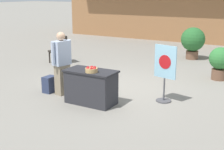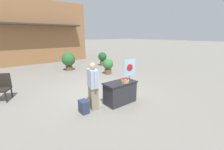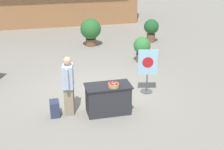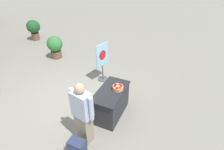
{
  "view_description": "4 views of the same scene",
  "coord_description": "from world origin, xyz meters",
  "px_view_note": "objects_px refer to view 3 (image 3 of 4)",
  "views": [
    {
      "loc": [
        3.9,
        -7.07,
        2.54
      ],
      "look_at": [
        0.21,
        -0.69,
        0.56
      ],
      "focal_mm": 50.0,
      "sensor_mm": 36.0,
      "label": 1
    },
    {
      "loc": [
        -3.38,
        -5.15,
        2.45
      ],
      "look_at": [
        0.21,
        -0.61,
        0.87
      ],
      "focal_mm": 24.0,
      "sensor_mm": 36.0,
      "label": 2
    },
    {
      "loc": [
        -1.63,
        -8.52,
        4.13
      ],
      "look_at": [
        0.13,
        -1.29,
        1.06
      ],
      "focal_mm": 50.0,
      "sensor_mm": 36.0,
      "label": 3
    },
    {
      "loc": [
        -3.18,
        -2.78,
        3.48
      ],
      "look_at": [
        0.32,
        -1.22,
        1.05
      ],
      "focal_mm": 28.0,
      "sensor_mm": 36.0,
      "label": 4
    }
  ],
  "objects_px": {
    "display_table": "(108,99)",
    "potted_plant_near_right": "(142,48)",
    "poster_board": "(147,69)",
    "person_visitor": "(68,85)",
    "apple_basket": "(114,85)",
    "potted_plant_far_right": "(151,28)",
    "backpack": "(55,108)",
    "potted_plant_far_left": "(91,30)"
  },
  "relations": [
    {
      "from": "potted_plant_near_right",
      "to": "potted_plant_far_right",
      "type": "distance_m",
      "value": 2.77
    },
    {
      "from": "potted_plant_near_right",
      "to": "poster_board",
      "type": "bearing_deg",
      "value": -105.45
    },
    {
      "from": "display_table",
      "to": "potted_plant_near_right",
      "type": "height_order",
      "value": "potted_plant_near_right"
    },
    {
      "from": "apple_basket",
      "to": "potted_plant_far_right",
      "type": "relative_size",
      "value": 0.26
    },
    {
      "from": "display_table",
      "to": "backpack",
      "type": "distance_m",
      "value": 1.42
    },
    {
      "from": "potted_plant_far_right",
      "to": "potted_plant_near_right",
      "type": "bearing_deg",
      "value": -117.55
    },
    {
      "from": "display_table",
      "to": "person_visitor",
      "type": "bearing_deg",
      "value": 168.45
    },
    {
      "from": "display_table",
      "to": "potted_plant_far_left",
      "type": "bearing_deg",
      "value": 84.2
    },
    {
      "from": "poster_board",
      "to": "display_table",
      "type": "bearing_deg",
      "value": -42.93
    },
    {
      "from": "display_table",
      "to": "apple_basket",
      "type": "height_order",
      "value": "apple_basket"
    },
    {
      "from": "poster_board",
      "to": "potted_plant_far_right",
      "type": "distance_m",
      "value": 5.47
    },
    {
      "from": "apple_basket",
      "to": "potted_plant_far_right",
      "type": "xyz_separation_m",
      "value": [
        3.32,
        6.19,
        -0.21
      ]
    },
    {
      "from": "backpack",
      "to": "poster_board",
      "type": "relative_size",
      "value": 0.31
    },
    {
      "from": "apple_basket",
      "to": "potted_plant_far_left",
      "type": "xyz_separation_m",
      "value": [
        0.51,
        6.26,
        -0.14
      ]
    },
    {
      "from": "display_table",
      "to": "potted_plant_near_right",
      "type": "relative_size",
      "value": 1.24
    },
    {
      "from": "potted_plant_far_left",
      "to": "apple_basket",
      "type": "bearing_deg",
      "value": -94.64
    },
    {
      "from": "apple_basket",
      "to": "backpack",
      "type": "relative_size",
      "value": 0.66
    },
    {
      "from": "poster_board",
      "to": "potted_plant_near_right",
      "type": "bearing_deg",
      "value": 177.56
    },
    {
      "from": "potted_plant_far_right",
      "to": "poster_board",
      "type": "bearing_deg",
      "value": -111.53
    },
    {
      "from": "potted_plant_near_right",
      "to": "backpack",
      "type": "bearing_deg",
      "value": -135.94
    },
    {
      "from": "potted_plant_far_right",
      "to": "person_visitor",
      "type": "bearing_deg",
      "value": -127.22
    },
    {
      "from": "display_table",
      "to": "potted_plant_far_right",
      "type": "relative_size",
      "value": 1.13
    },
    {
      "from": "poster_board",
      "to": "potted_plant_near_right",
      "type": "height_order",
      "value": "poster_board"
    },
    {
      "from": "apple_basket",
      "to": "potted_plant_near_right",
      "type": "bearing_deg",
      "value": 61.35
    },
    {
      "from": "person_visitor",
      "to": "potted_plant_far_right",
      "type": "xyz_separation_m",
      "value": [
        4.44,
        5.85,
        -0.16
      ]
    },
    {
      "from": "poster_board",
      "to": "person_visitor",
      "type": "bearing_deg",
      "value": -59.62
    },
    {
      "from": "apple_basket",
      "to": "potted_plant_near_right",
      "type": "xyz_separation_m",
      "value": [
        2.05,
        3.74,
        -0.3
      ]
    },
    {
      "from": "potted_plant_near_right",
      "to": "person_visitor",
      "type": "bearing_deg",
      "value": -132.96
    },
    {
      "from": "display_table",
      "to": "potted_plant_near_right",
      "type": "xyz_separation_m",
      "value": [
        2.16,
        3.6,
        0.16
      ]
    },
    {
      "from": "display_table",
      "to": "poster_board",
      "type": "bearing_deg",
      "value": 34.05
    },
    {
      "from": "potted_plant_far_right",
      "to": "apple_basket",
      "type": "bearing_deg",
      "value": -118.22
    },
    {
      "from": "potted_plant_near_right",
      "to": "display_table",
      "type": "bearing_deg",
      "value": -120.93
    },
    {
      "from": "potted_plant_near_right",
      "to": "potted_plant_far_left",
      "type": "xyz_separation_m",
      "value": [
        -1.54,
        2.52,
        0.16
      ]
    },
    {
      "from": "display_table",
      "to": "poster_board",
      "type": "xyz_separation_m",
      "value": [
        1.43,
        0.97,
        0.34
      ]
    },
    {
      "from": "poster_board",
      "to": "potted_plant_far_left",
      "type": "distance_m",
      "value": 5.22
    },
    {
      "from": "person_visitor",
      "to": "potted_plant_far_right",
      "type": "bearing_deg",
      "value": 64.33
    },
    {
      "from": "display_table",
      "to": "apple_basket",
      "type": "relative_size",
      "value": 4.36
    },
    {
      "from": "apple_basket",
      "to": "poster_board",
      "type": "bearing_deg",
      "value": 40.06
    },
    {
      "from": "person_visitor",
      "to": "potted_plant_near_right",
      "type": "height_order",
      "value": "person_visitor"
    },
    {
      "from": "person_visitor",
      "to": "backpack",
      "type": "xyz_separation_m",
      "value": [
        -0.4,
        -0.05,
        -0.6
      ]
    },
    {
      "from": "backpack",
      "to": "potted_plant_near_right",
      "type": "height_order",
      "value": "potted_plant_near_right"
    },
    {
      "from": "display_table",
      "to": "potted_plant_far_right",
      "type": "height_order",
      "value": "potted_plant_far_right"
    }
  ]
}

